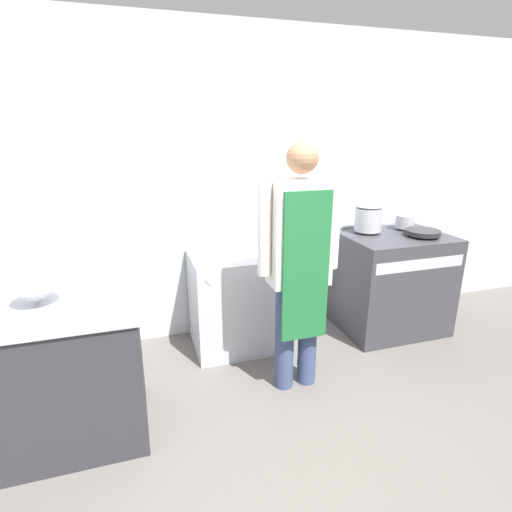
{
  "coord_description": "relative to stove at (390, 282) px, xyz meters",
  "views": [
    {
      "loc": [
        -0.73,
        -1.61,
        1.86
      ],
      "look_at": [
        0.08,
        1.01,
        0.98
      ],
      "focal_mm": 28.0,
      "sensor_mm": 36.0,
      "label": 1
    }
  ],
  "objects": [
    {
      "name": "sauce_pot",
      "position": [
        0.19,
        0.13,
        0.54
      ],
      "size": [
        0.17,
        0.17,
        0.12
      ],
      "color": "#B2B5BC",
      "rests_on": "stove"
    },
    {
      "name": "saute_pan",
      "position": [
        0.19,
        -0.13,
        0.5
      ],
      "size": [
        0.3,
        0.3,
        0.04
      ],
      "color": "#262628",
      "rests_on": "stove"
    },
    {
      "name": "person_cook",
      "position": [
        -1.22,
        -0.6,
        0.55
      ],
      "size": [
        0.59,
        0.24,
        1.79
      ],
      "color": "#38476B",
      "rests_on": "ground_plane"
    },
    {
      "name": "fridge_unit",
      "position": [
        -1.55,
        0.1,
        -0.04
      ],
      "size": [
        0.64,
        0.61,
        0.85
      ],
      "color": "silver",
      "rests_on": "ground_plane"
    },
    {
      "name": "wall_back",
      "position": [
        -1.55,
        0.46,
        0.88
      ],
      "size": [
        8.0,
        0.05,
        2.7
      ],
      "color": "silver",
      "rests_on": "ground_plane"
    },
    {
      "name": "ground_plane",
      "position": [
        -1.55,
        -1.4,
        -0.47
      ],
      "size": [
        14.0,
        14.0,
        0.0
      ],
      "primitive_type": "plane",
      "color": "#5B5651"
    },
    {
      "name": "stove",
      "position": [
        0.0,
        0.0,
        0.0
      ],
      "size": [
        0.95,
        0.76,
        0.95
      ],
      "color": "#38383D",
      "rests_on": "ground_plane"
    },
    {
      "name": "mixing_bowl",
      "position": [
        -2.87,
        -0.58,
        0.47
      ],
      "size": [
        0.27,
        0.27,
        0.1
      ],
      "color": "#B2B5BC",
      "rests_on": "prep_counter"
    },
    {
      "name": "stock_pot",
      "position": [
        -0.21,
        0.13,
        0.61
      ],
      "size": [
        0.25,
        0.25,
        0.25
      ],
      "color": "#B2B5BC",
      "rests_on": "stove"
    },
    {
      "name": "prep_counter",
      "position": [
        -2.93,
        -0.65,
        -0.03
      ],
      "size": [
        1.28,
        0.73,
        0.88
      ],
      "color": "#2D2D33",
      "rests_on": "ground_plane"
    }
  ]
}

